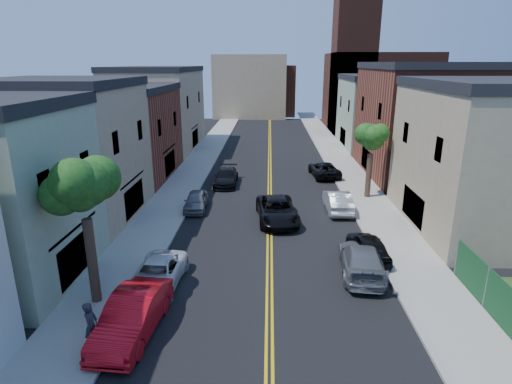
# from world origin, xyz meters

# --- Properties ---
(sidewalk_left) EXTENTS (3.20, 100.00, 0.15)m
(sidewalk_left) POSITION_xyz_m (-7.90, 40.00, 0.07)
(sidewalk_left) COLOR gray
(sidewalk_left) RESTS_ON ground
(sidewalk_right) EXTENTS (3.20, 100.00, 0.15)m
(sidewalk_right) POSITION_xyz_m (7.90, 40.00, 0.07)
(sidewalk_right) COLOR gray
(sidewalk_right) RESTS_ON ground
(curb_left) EXTENTS (0.30, 100.00, 0.15)m
(curb_left) POSITION_xyz_m (-6.15, 40.00, 0.07)
(curb_left) COLOR gray
(curb_left) RESTS_ON ground
(curb_right) EXTENTS (0.30, 100.00, 0.15)m
(curb_right) POSITION_xyz_m (6.15, 40.00, 0.07)
(curb_right) COLOR gray
(curb_right) RESTS_ON ground
(bldg_left_tan_near) EXTENTS (9.00, 10.00, 9.00)m
(bldg_left_tan_near) POSITION_xyz_m (-14.00, 25.00, 4.50)
(bldg_left_tan_near) COLOR #998466
(bldg_left_tan_near) RESTS_ON ground
(bldg_left_brick) EXTENTS (9.00, 12.00, 8.00)m
(bldg_left_brick) POSITION_xyz_m (-14.00, 36.00, 4.00)
(bldg_left_brick) COLOR brown
(bldg_left_brick) RESTS_ON ground
(bldg_left_tan_far) EXTENTS (9.00, 16.00, 9.50)m
(bldg_left_tan_far) POSITION_xyz_m (-14.00, 50.00, 4.75)
(bldg_left_tan_far) COLOR #998466
(bldg_left_tan_far) RESTS_ON ground
(bldg_right_tan) EXTENTS (9.00, 12.00, 9.00)m
(bldg_right_tan) POSITION_xyz_m (14.00, 24.00, 4.50)
(bldg_right_tan) COLOR #998466
(bldg_right_tan) RESTS_ON ground
(bldg_right_brick) EXTENTS (9.00, 14.00, 10.00)m
(bldg_right_brick) POSITION_xyz_m (14.00, 38.00, 5.00)
(bldg_right_brick) COLOR brown
(bldg_right_brick) RESTS_ON ground
(bldg_right_palegrn) EXTENTS (9.00, 12.00, 8.50)m
(bldg_right_palegrn) POSITION_xyz_m (14.00, 52.00, 4.25)
(bldg_right_palegrn) COLOR gray
(bldg_right_palegrn) RESTS_ON ground
(church) EXTENTS (16.20, 14.20, 22.60)m
(church) POSITION_xyz_m (16.33, 67.07, 7.24)
(church) COLOR #4C2319
(church) RESTS_ON ground
(backdrop_left) EXTENTS (14.00, 8.00, 12.00)m
(backdrop_left) POSITION_xyz_m (-4.00, 82.00, 6.00)
(backdrop_left) COLOR #998466
(backdrop_left) RESTS_ON ground
(backdrop_center) EXTENTS (10.00, 8.00, 10.00)m
(backdrop_center) POSITION_xyz_m (0.00, 86.00, 5.00)
(backdrop_center) COLOR brown
(backdrop_center) RESTS_ON ground
(tree_left_mid) EXTENTS (5.20, 5.20, 9.29)m
(tree_left_mid) POSITION_xyz_m (-7.88, 14.01, 6.58)
(tree_left_mid) COLOR #3A2A1D
(tree_left_mid) RESTS_ON sidewalk_left
(tree_right_far) EXTENTS (4.40, 4.40, 8.03)m
(tree_right_far) POSITION_xyz_m (7.92, 30.01, 5.76)
(tree_right_far) COLOR #3A2A1D
(tree_right_far) RESTS_ON sidewalk_right
(red_sedan) EXTENTS (2.20, 5.27, 1.69)m
(red_sedan) POSITION_xyz_m (-5.50, 11.79, 0.85)
(red_sedan) COLOR red
(red_sedan) RESTS_ON ground
(white_pickup) EXTENTS (2.42, 4.86, 1.32)m
(white_pickup) POSITION_xyz_m (-5.50, 15.54, 0.66)
(white_pickup) COLOR silver
(white_pickup) RESTS_ON ground
(grey_car_left) EXTENTS (1.76, 4.02, 1.35)m
(grey_car_left) POSITION_xyz_m (-5.50, 26.82, 0.67)
(grey_car_left) COLOR slate
(grey_car_left) RESTS_ON ground
(black_car_left) EXTENTS (2.01, 4.90, 1.42)m
(black_car_left) POSITION_xyz_m (-3.94, 33.55, 0.71)
(black_car_left) COLOR black
(black_car_left) RESTS_ON ground
(grey_car_right) EXTENTS (2.67, 5.47, 1.53)m
(grey_car_right) POSITION_xyz_m (4.78, 17.26, 0.77)
(grey_car_right) COLOR slate
(grey_car_right) RESTS_ON ground
(black_car_right) EXTENTS (1.99, 4.33, 1.44)m
(black_car_right) POSITION_xyz_m (5.50, 19.03, 0.72)
(black_car_right) COLOR black
(black_car_right) RESTS_ON ground
(silver_car_right) EXTENTS (1.72, 4.70, 1.54)m
(silver_car_right) POSITION_xyz_m (5.00, 26.86, 0.77)
(silver_car_right) COLOR #B9BDC1
(silver_car_right) RESTS_ON ground
(dark_car_right_far) EXTENTS (2.92, 5.35, 1.42)m
(dark_car_right_far) POSITION_xyz_m (5.24, 36.68, 0.71)
(dark_car_right_far) COLOR black
(dark_car_right_far) RESTS_ON ground
(black_suv_lane) EXTENTS (3.17, 5.89, 1.57)m
(black_suv_lane) POSITION_xyz_m (0.50, 24.65, 0.79)
(black_suv_lane) COLOR black
(black_suv_lane) RESTS_ON ground
(pedestrian_left) EXTENTS (0.49, 0.72, 1.92)m
(pedestrian_left) POSITION_xyz_m (-6.70, 10.70, 1.11)
(pedestrian_left) COLOR #24242B
(pedestrian_left) RESTS_ON sidewalk_left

